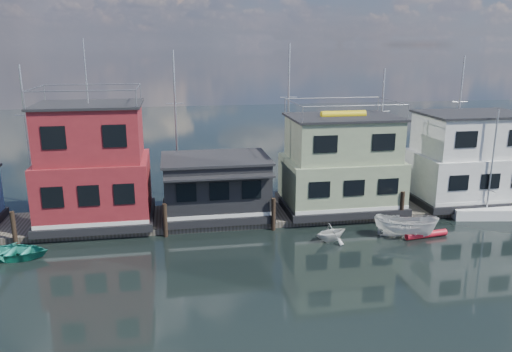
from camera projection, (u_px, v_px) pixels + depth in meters
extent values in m
plane|color=black|center=(251.00, 302.00, 23.71)|extent=(160.00, 160.00, 0.00)
cube|color=#595147|center=(224.00, 216.00, 35.10)|extent=(48.00, 5.00, 0.40)
cube|color=black|center=(98.00, 217.00, 33.60)|extent=(7.40, 5.90, 0.50)
cube|color=maroon|center=(95.00, 186.00, 33.06)|extent=(7.00, 5.50, 3.74)
cube|color=maroon|center=(91.00, 133.00, 32.14)|extent=(6.30, 4.95, 3.46)
cube|color=black|center=(88.00, 105.00, 31.68)|extent=(6.65, 5.23, 0.16)
cylinder|color=silver|center=(86.00, 71.00, 31.15)|extent=(0.08, 0.08, 4.00)
cube|color=black|center=(216.00, 210.00, 34.90)|extent=(7.40, 5.40, 0.50)
cube|color=black|center=(216.00, 183.00, 34.41)|extent=(7.00, 5.00, 3.40)
cube|color=black|center=(215.00, 158.00, 33.95)|extent=(7.30, 5.30, 0.16)
cube|color=black|center=(219.00, 177.00, 31.43)|extent=(7.00, 1.20, 0.12)
cube|color=black|center=(339.00, 203.00, 36.37)|extent=(8.40, 5.90, 0.50)
cube|color=gray|center=(340.00, 180.00, 35.91)|extent=(8.00, 5.50, 3.12)
cube|color=gray|center=(342.00, 139.00, 35.15)|extent=(7.20, 4.95, 2.88)
cube|color=black|center=(343.00, 117.00, 34.76)|extent=(7.60, 5.23, 0.16)
cylinder|color=gold|center=(343.00, 115.00, 34.72)|extent=(3.20, 0.56, 0.56)
cube|color=black|center=(465.00, 197.00, 38.00)|extent=(8.40, 5.90, 0.50)
cube|color=silver|center=(467.00, 174.00, 37.54)|extent=(8.00, 5.50, 3.12)
cube|color=silver|center=(472.00, 134.00, 36.78)|extent=(7.20, 4.95, 2.88)
cube|color=black|center=(474.00, 114.00, 36.39)|extent=(7.60, 5.23, 0.16)
cylinder|color=#2D2116|center=(14.00, 229.00, 30.08)|extent=(0.28, 0.28, 2.20)
cylinder|color=#2D2116|center=(165.00, 220.00, 31.55)|extent=(0.28, 0.28, 2.20)
cylinder|color=#2D2116|center=(273.00, 214.00, 32.69)|extent=(0.28, 0.28, 2.20)
cylinder|color=#2D2116|center=(402.00, 207.00, 34.16)|extent=(0.28, 0.28, 2.20)
cylinder|color=silver|center=(27.00, 136.00, 37.24)|extent=(0.16, 0.16, 10.50)
cylinder|color=silver|center=(25.00, 115.00, 36.84)|extent=(1.40, 0.06, 0.06)
cylinder|color=silver|center=(176.00, 126.00, 38.91)|extent=(0.16, 0.16, 11.50)
cylinder|color=silver|center=(175.00, 103.00, 38.47)|extent=(1.40, 0.06, 0.06)
cylinder|color=silver|center=(288.00, 120.00, 40.32)|extent=(0.16, 0.16, 12.00)
cylinder|color=silver|center=(289.00, 97.00, 39.86)|extent=(1.40, 0.06, 0.06)
cylinder|color=silver|center=(381.00, 129.00, 41.88)|extent=(0.16, 0.16, 10.00)
cylinder|color=silver|center=(382.00, 111.00, 41.50)|extent=(1.40, 0.06, 0.06)
cylinder|color=silver|center=(458.00, 121.00, 42.90)|extent=(0.16, 0.16, 11.00)
cylinder|color=silver|center=(460.00, 102.00, 42.48)|extent=(1.40, 0.06, 0.06)
imported|color=silver|center=(406.00, 226.00, 31.49)|extent=(4.19, 2.92, 1.52)
cylinder|color=red|center=(426.00, 234.00, 31.62)|extent=(2.93, 0.83, 0.43)
cube|color=white|center=(486.00, 212.00, 35.27)|extent=(5.04, 2.37, 0.75)
cylinder|color=silver|center=(493.00, 160.00, 34.30)|extent=(0.12, 0.12, 6.89)
cube|color=silver|center=(489.00, 190.00, 34.85)|extent=(0.29, 1.50, 0.05)
imported|color=silver|center=(331.00, 232.00, 30.97)|extent=(2.78, 2.59, 1.19)
imported|color=teal|center=(14.00, 252.00, 28.49)|extent=(4.21, 3.26, 0.80)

